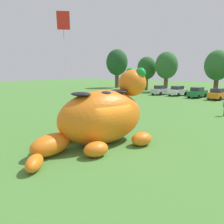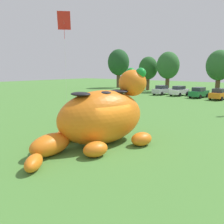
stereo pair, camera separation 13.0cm
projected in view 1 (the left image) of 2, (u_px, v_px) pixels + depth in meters
ground_plane at (108, 146)px, 14.33m from camera, size 160.00×160.00×0.00m
giant_inflatable_creature at (102, 116)px, 14.58m from camera, size 5.58×9.46×4.70m
car_silver at (161, 90)px, 43.39m from camera, size 2.39×4.31×1.72m
car_white at (178, 91)px, 41.82m from camera, size 2.31×4.27×1.72m
car_green at (197, 92)px, 38.81m from camera, size 2.31×4.27×1.72m
car_orange at (218, 94)px, 36.33m from camera, size 2.23×4.24×1.72m
tree_far_left at (117, 63)px, 59.33m from camera, size 5.39×5.39×9.56m
tree_left at (147, 68)px, 52.27m from camera, size 4.15×4.15×7.36m
tree_mid_left at (166, 66)px, 48.65m from camera, size 4.61×4.61×8.18m
tree_centre_left at (217, 66)px, 42.54m from camera, size 4.52×4.52×8.03m
tethered_flying_kite at (63, 22)px, 20.17m from camera, size 1.13×1.13×9.43m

